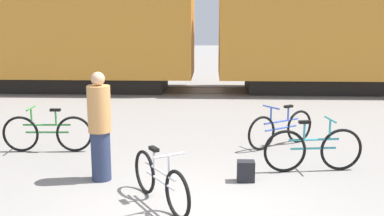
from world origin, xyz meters
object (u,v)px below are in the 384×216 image
at_px(freight_train, 206,15).
at_px(bicycle_silver, 160,181).
at_px(person_in_tan, 100,127).
at_px(bicycle_blue, 281,129).
at_px(bicycle_green, 47,133).
at_px(bicycle_teal, 313,149).
at_px(backpack, 246,171).

distance_m(freight_train, bicycle_silver, 10.74).
bearing_deg(person_in_tan, bicycle_blue, -100.61).
height_order(bicycle_silver, bicycle_green, bicycle_green).
distance_m(bicycle_silver, bicycle_teal, 2.91).
relative_size(bicycle_silver, backpack, 4.26).
relative_size(bicycle_silver, bicycle_green, 0.82).
height_order(freight_train, bicycle_blue, freight_train).
xyz_separation_m(bicycle_green, backpack, (3.79, -1.50, -0.21)).
distance_m(bicycle_silver, backpack, 1.63).
bearing_deg(bicycle_silver, backpack, 37.92).
bearing_deg(bicycle_teal, bicycle_silver, -147.99).
height_order(bicycle_silver, person_in_tan, person_in_tan).
xyz_separation_m(freight_train, bicycle_green, (-3.02, -7.96, -2.34)).
height_order(bicycle_teal, backpack, bicycle_teal).
height_order(bicycle_green, bicycle_teal, bicycle_teal).
bearing_deg(bicycle_silver, person_in_tan, 137.85).
xyz_separation_m(freight_train, backpack, (0.77, -9.47, -2.55)).
height_order(freight_train, bicycle_green, freight_train).
xyz_separation_m(bicycle_green, person_in_tan, (1.45, -1.53, 0.51)).
relative_size(bicycle_green, bicycle_teal, 1.03).
distance_m(bicycle_green, person_in_tan, 2.16).
bearing_deg(freight_train, person_in_tan, -99.44).
xyz_separation_m(person_in_tan, backpack, (2.35, 0.03, -0.72)).
bearing_deg(bicycle_green, person_in_tan, -46.63).
bearing_deg(bicycle_teal, bicycle_blue, 101.54).
relative_size(bicycle_silver, bicycle_blue, 0.99).
relative_size(bicycle_teal, person_in_tan, 0.97).
bearing_deg(bicycle_green, bicycle_teal, -10.88).
distance_m(freight_train, bicycle_green, 8.83).
xyz_separation_m(bicycle_silver, bicycle_green, (-2.52, 2.50, 0.03)).
relative_size(freight_train, bicycle_silver, 18.46).
bearing_deg(freight_train, bicycle_green, -110.80).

